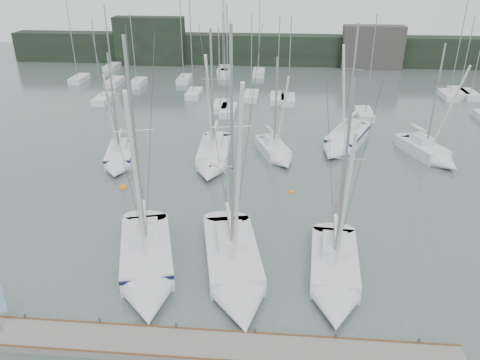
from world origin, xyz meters
name	(u,v)px	position (x,y,z in m)	size (l,w,h in m)	color
ground	(225,286)	(0.00, 0.00, 0.00)	(160.00, 160.00, 0.00)	#4D5E5A
dock	(213,347)	(0.00, -5.00, 0.20)	(24.00, 2.00, 0.40)	slate
far_treeline	(265,50)	(0.00, 62.00, 2.50)	(90.00, 4.00, 5.00)	black
far_building_left	(150,41)	(-20.00, 60.00, 4.00)	(12.00, 3.00, 8.00)	black
far_building_right	(372,47)	(18.00, 60.00, 3.50)	(10.00, 3.00, 7.00)	#3C3A37
mast_forest	(250,89)	(-1.46, 42.72, 0.48)	(58.08, 27.42, 14.32)	silver
sailboat_near_left	(147,269)	(-4.69, 0.32, 0.63)	(5.69, 10.42, 14.97)	silver
sailboat_near_center	(236,277)	(0.64, 0.19, 0.55)	(5.19, 10.89, 15.60)	silver
sailboat_near_right	(335,281)	(6.36, 0.28, 0.52)	(3.42, 9.28, 12.94)	silver
sailboat_mid_a	(119,160)	(-11.66, 16.37, 0.56)	(3.65, 7.32, 10.80)	silver
sailboat_mid_b	(212,160)	(-3.11, 17.02, 0.62)	(3.08, 9.22, 12.84)	silver
sailboat_mid_c	(277,154)	(2.76, 19.16, 0.52)	(4.28, 6.81, 10.08)	silver
sailboat_mid_d	(343,142)	(9.24, 22.46, 0.66)	(6.40, 9.78, 12.86)	silver
sailboat_mid_e	(432,155)	(17.31, 20.12, 0.55)	(5.04, 7.56, 11.37)	silver
buoy_b	(291,192)	(4.05, 12.32, 0.00)	(0.48, 0.48, 0.48)	orange
buoy_c	(123,188)	(-9.90, 11.96, 0.00)	(0.69, 0.69, 0.69)	orange
seagull	(221,167)	(0.06, -1.13, 8.16)	(1.13, 0.52, 0.22)	silver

